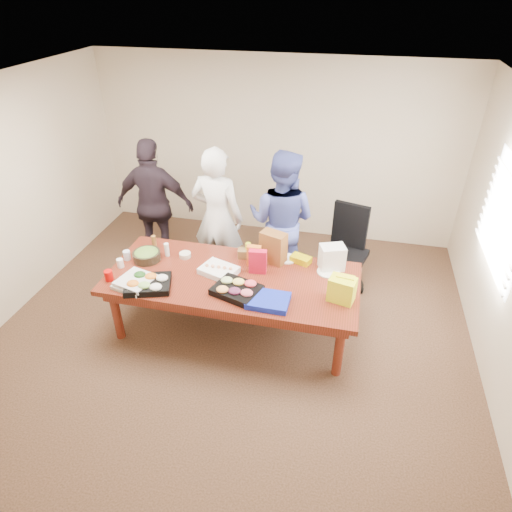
% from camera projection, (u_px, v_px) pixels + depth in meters
% --- Properties ---
extents(floor, '(5.50, 5.00, 0.02)m').
position_uv_depth(floor, '(234.00, 328.00, 5.30)').
color(floor, '#47301E').
rests_on(floor, ground).
extents(ceiling, '(5.50, 5.00, 0.02)m').
position_uv_depth(ceiling, '(226.00, 94.00, 3.82)').
color(ceiling, white).
rests_on(ceiling, wall_back).
extents(wall_back, '(5.50, 0.04, 2.70)m').
position_uv_depth(wall_back, '(276.00, 150.00, 6.61)').
color(wall_back, beige).
rests_on(wall_back, floor).
extents(wall_front, '(5.50, 0.04, 2.70)m').
position_uv_depth(wall_front, '(112.00, 439.00, 2.51)').
color(wall_front, beige).
rests_on(wall_front, floor).
extents(wall_left, '(0.04, 5.00, 2.70)m').
position_uv_depth(wall_left, '(2.00, 203.00, 5.08)').
color(wall_left, beige).
rests_on(wall_left, floor).
extents(window_panel, '(0.03, 1.40, 1.10)m').
position_uv_depth(window_panel, '(504.00, 218.00, 4.46)').
color(window_panel, white).
rests_on(window_panel, wall_right).
extents(window_blinds, '(0.04, 1.36, 1.00)m').
position_uv_depth(window_blinds, '(500.00, 218.00, 4.46)').
color(window_blinds, beige).
rests_on(window_blinds, wall_right).
extents(conference_table, '(2.80, 1.20, 0.75)m').
position_uv_depth(conference_table, '(233.00, 303.00, 5.09)').
color(conference_table, '#4C1C0F').
rests_on(conference_table, floor).
extents(office_chair, '(0.69, 0.69, 1.10)m').
position_uv_depth(office_chair, '(347.00, 253.00, 5.67)').
color(office_chair, black).
rests_on(office_chair, floor).
extents(person_center, '(0.73, 0.51, 1.89)m').
position_uv_depth(person_center, '(218.00, 218.00, 5.64)').
color(person_center, silver).
rests_on(person_center, floor).
extents(person_right, '(1.02, 0.86, 1.86)m').
position_uv_depth(person_right, '(282.00, 221.00, 5.60)').
color(person_right, '#4651A2').
rests_on(person_right, floor).
extents(person_left, '(1.10, 0.49, 1.84)m').
position_uv_depth(person_left, '(155.00, 205.00, 6.02)').
color(person_left, black).
rests_on(person_left, floor).
extents(veggie_tray, '(0.56, 0.49, 0.07)m').
position_uv_depth(veggie_tray, '(148.00, 284.00, 4.70)').
color(veggie_tray, black).
rests_on(veggie_tray, conference_table).
extents(fruit_tray, '(0.56, 0.50, 0.07)m').
position_uv_depth(fruit_tray, '(237.00, 290.00, 4.62)').
color(fruit_tray, black).
rests_on(fruit_tray, conference_table).
extents(sheet_cake, '(0.47, 0.41, 0.07)m').
position_uv_depth(sheet_cake, '(219.00, 270.00, 4.93)').
color(sheet_cake, white).
rests_on(sheet_cake, conference_table).
extents(salad_bowl, '(0.35, 0.35, 0.10)m').
position_uv_depth(salad_bowl, '(147.00, 256.00, 5.15)').
color(salad_bowl, '#2A2619').
rests_on(salad_bowl, conference_table).
extents(chip_bag_blue, '(0.43, 0.33, 0.06)m').
position_uv_depth(chip_bag_blue, '(268.00, 301.00, 4.47)').
color(chip_bag_blue, '#1224B7').
rests_on(chip_bag_blue, conference_table).
extents(chip_bag_red, '(0.20, 0.10, 0.29)m').
position_uv_depth(chip_bag_red, '(258.00, 262.00, 4.88)').
color(chip_bag_red, red).
rests_on(chip_bag_red, conference_table).
extents(chip_bag_yellow, '(0.20, 0.10, 0.28)m').
position_uv_depth(chip_bag_yellow, '(344.00, 287.00, 4.49)').
color(chip_bag_yellow, '#FEF71D').
rests_on(chip_bag_yellow, conference_table).
extents(chip_bag_orange, '(0.17, 0.08, 0.25)m').
position_uv_depth(chip_bag_orange, '(254.00, 256.00, 5.02)').
color(chip_bag_orange, orange).
rests_on(chip_bag_orange, conference_table).
extents(mayo_jar, '(0.10, 0.10, 0.13)m').
position_uv_depth(mayo_jar, '(262.00, 256.00, 5.13)').
color(mayo_jar, white).
rests_on(mayo_jar, conference_table).
extents(mustard_bottle, '(0.07, 0.07, 0.18)m').
position_uv_depth(mustard_bottle, '(248.00, 250.00, 5.18)').
color(mustard_bottle, '#CED116').
rests_on(mustard_bottle, conference_table).
extents(dressing_bottle, '(0.07, 0.07, 0.18)m').
position_uv_depth(dressing_bottle, '(154.00, 242.00, 5.33)').
color(dressing_bottle, brown).
rests_on(dressing_bottle, conference_table).
extents(ranch_bottle, '(0.06, 0.06, 0.17)m').
position_uv_depth(ranch_bottle, '(167.00, 250.00, 5.20)').
color(ranch_bottle, white).
rests_on(ranch_bottle, conference_table).
extents(banana_bunch, '(0.26, 0.21, 0.08)m').
position_uv_depth(banana_bunch, '(301.00, 259.00, 5.11)').
color(banana_bunch, '#DCC800').
rests_on(banana_bunch, conference_table).
extents(bread_loaf, '(0.28, 0.16, 0.11)m').
position_uv_depth(bread_loaf, '(249.00, 253.00, 5.19)').
color(bread_loaf, brown).
rests_on(bread_loaf, conference_table).
extents(kraft_bag, '(0.33, 0.25, 0.38)m').
position_uv_depth(kraft_bag, '(273.00, 247.00, 5.05)').
color(kraft_bag, brown).
rests_on(kraft_bag, conference_table).
extents(red_cup, '(0.11, 0.11, 0.12)m').
position_uv_depth(red_cup, '(109.00, 276.00, 4.80)').
color(red_cup, '#B60704').
rests_on(red_cup, conference_table).
extents(clear_cup_a, '(0.08, 0.08, 0.10)m').
position_uv_depth(clear_cup_a, '(120.00, 263.00, 5.02)').
color(clear_cup_a, white).
rests_on(clear_cup_a, conference_table).
extents(clear_cup_b, '(0.10, 0.10, 0.11)m').
position_uv_depth(clear_cup_b, '(127.00, 255.00, 5.15)').
color(clear_cup_b, white).
rests_on(clear_cup_b, conference_table).
extents(pizza_box_lower, '(0.43, 0.43, 0.04)m').
position_uv_depth(pizza_box_lower, '(134.00, 283.00, 4.74)').
color(pizza_box_lower, silver).
rests_on(pizza_box_lower, conference_table).
extents(pizza_box_upper, '(0.43, 0.43, 0.04)m').
position_uv_depth(pizza_box_upper, '(136.00, 280.00, 4.72)').
color(pizza_box_upper, silver).
rests_on(pizza_box_upper, pizza_box_lower).
extents(plate_a, '(0.32, 0.32, 0.02)m').
position_uv_depth(plate_a, '(329.00, 272.00, 4.95)').
color(plate_a, white).
rests_on(plate_a, conference_table).
extents(plate_b, '(0.24, 0.24, 0.01)m').
position_uv_depth(plate_b, '(287.00, 259.00, 5.18)').
color(plate_b, white).
rests_on(plate_b, conference_table).
extents(dip_bowl_a, '(0.17, 0.17, 0.06)m').
position_uv_depth(dip_bowl_a, '(257.00, 255.00, 5.20)').
color(dip_bowl_a, beige).
rests_on(dip_bowl_a, conference_table).
extents(dip_bowl_b, '(0.14, 0.14, 0.05)m').
position_uv_depth(dip_bowl_b, '(185.00, 255.00, 5.21)').
color(dip_bowl_b, beige).
rests_on(dip_bowl_b, conference_table).
extents(grocery_bag_white, '(0.32, 0.28, 0.29)m').
position_uv_depth(grocery_bag_white, '(332.00, 257.00, 4.95)').
color(grocery_bag_white, white).
rests_on(grocery_bag_white, conference_table).
extents(grocery_bag_yellow, '(0.30, 0.24, 0.26)m').
position_uv_depth(grocery_bag_yellow, '(342.00, 290.00, 4.47)').
color(grocery_bag_yellow, '#EDF81B').
rests_on(grocery_bag_yellow, conference_table).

